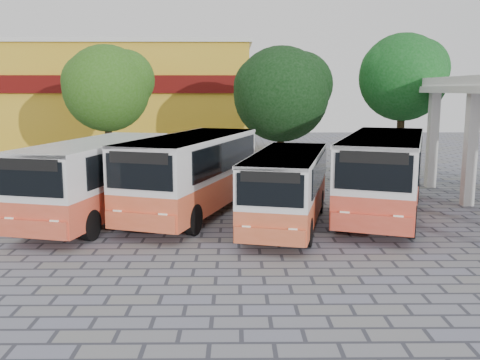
{
  "coord_description": "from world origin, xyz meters",
  "views": [
    {
      "loc": [
        -2.0,
        -15.93,
        4.86
      ],
      "look_at": [
        -1.81,
        3.82,
        1.5
      ],
      "focal_mm": 40.0,
      "sensor_mm": 36.0,
      "label": 1
    }
  ],
  "objects_px": {
    "bus_far_left": "(97,175)",
    "bus_far_right": "(384,170)",
    "bus_centre_left": "(193,170)",
    "bus_centre_right": "(287,184)"
  },
  "relations": [
    {
      "from": "bus_far_left",
      "to": "bus_far_right",
      "type": "relative_size",
      "value": 0.93
    },
    {
      "from": "bus_far_right",
      "to": "bus_far_left",
      "type": "bearing_deg",
      "value": -157.86
    },
    {
      "from": "bus_centre_left",
      "to": "bus_centre_right",
      "type": "xyz_separation_m",
      "value": [
        3.5,
        -1.84,
        -0.25
      ]
    },
    {
      "from": "bus_far_left",
      "to": "bus_centre_right",
      "type": "distance_m",
      "value": 7.08
    },
    {
      "from": "bus_far_left",
      "to": "bus_centre_left",
      "type": "distance_m",
      "value": 3.59
    },
    {
      "from": "bus_centre_left",
      "to": "bus_far_right",
      "type": "distance_m",
      "value": 7.34
    },
    {
      "from": "bus_centre_right",
      "to": "bus_centre_left",
      "type": "bearing_deg",
      "value": 165.61
    },
    {
      "from": "bus_far_left",
      "to": "bus_far_right",
      "type": "height_order",
      "value": "bus_far_right"
    },
    {
      "from": "bus_far_left",
      "to": "bus_far_right",
      "type": "bearing_deg",
      "value": 16.08
    },
    {
      "from": "bus_centre_right",
      "to": "bus_far_left",
      "type": "bearing_deg",
      "value": -175.24
    }
  ]
}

